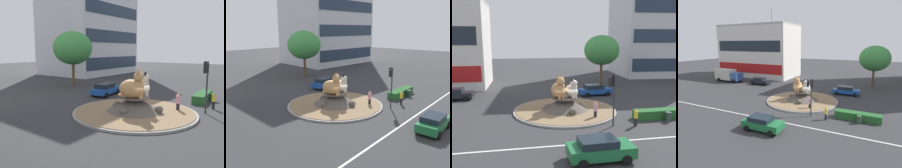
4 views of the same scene
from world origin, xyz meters
TOP-DOWN VIEW (x-y plane):
  - ground_plane at (0.00, 0.00)m, footprint 160.00×160.00m
  - lane_centreline at (0.00, -8.63)m, footprint 112.00×0.20m
  - roundabout_island at (-0.00, -0.00)m, footprint 11.04×11.04m
  - cat_statue_calico at (-0.68, -0.21)m, footprint 1.87×2.76m
  - cat_statue_white at (0.75, -0.23)m, footprint 1.65×2.35m
  - traffic_light_mast at (3.31, -5.33)m, footprint 0.71×0.56m
  - office_tower at (26.56, 25.83)m, footprint 20.42×16.67m
  - clipped_hedge_strip at (8.77, -4.10)m, footprint 5.22×1.20m
  - broadleaf_tree_behind_island at (9.47, 15.64)m, footprint 6.08×6.08m
  - pedestrian_pink_shirt at (2.44, -3.21)m, footprint 0.40×0.40m
  - pedestrian_yellow_shirt at (5.39, -5.76)m, footprint 0.35×0.35m
  - sedan_on_far_lane at (0.16, -11.28)m, footprint 4.26×2.11m
  - parked_car_right at (5.56, 6.86)m, footprint 4.64×2.33m
  - litter_bin at (9.05, -5.11)m, footprint 0.56×0.56m

SIDE VIEW (x-z plane):
  - ground_plane at x=0.00m, z-range 0.00..0.00m
  - lane_centreline at x=0.00m, z-range 0.00..0.01m
  - clipped_hedge_strip at x=8.77m, z-range 0.00..0.90m
  - litter_bin at x=9.05m, z-range 0.00..0.90m
  - roundabout_island at x=0.00m, z-range -0.23..1.32m
  - parked_car_right at x=5.56m, z-range 0.04..1.56m
  - sedan_on_far_lane at x=0.16m, z-range 0.05..1.56m
  - pedestrian_yellow_shirt at x=5.39m, z-range 0.04..1.64m
  - pedestrian_pink_shirt at x=2.44m, z-range 0.04..1.81m
  - cat_statue_white at x=0.75m, z-range 1.25..3.45m
  - cat_statue_calico at x=-0.68m, z-range 1.21..3.76m
  - traffic_light_mast at x=3.31m, z-range 1.09..5.75m
  - broadleaf_tree_behind_island at x=9.47m, z-range 1.65..10.14m
  - office_tower at x=26.56m, z-range 0.00..28.03m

